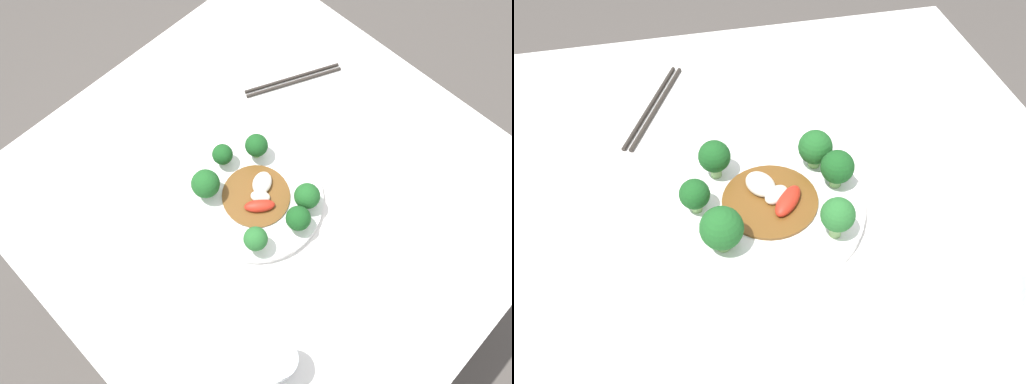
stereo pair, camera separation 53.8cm
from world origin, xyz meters
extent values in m
plane|color=#4C4742|center=(0.00, 0.00, 0.00)|extent=(8.00, 8.00, 0.00)
cube|color=silver|center=(0.00, 0.00, 0.37)|extent=(0.89, 0.92, 0.73)
cylinder|color=white|center=(-0.03, 0.01, 0.74)|extent=(0.26, 0.26, 0.02)
cylinder|color=#89B76B|center=(-0.10, -0.06, 0.76)|extent=(0.02, 0.02, 0.02)
sphere|color=#286B2D|center=(-0.10, -0.06, 0.79)|extent=(0.04, 0.04, 0.04)
cylinder|color=#7AAD5B|center=(0.02, -0.07, 0.76)|extent=(0.02, 0.02, 0.02)
sphere|color=#1E5B23|center=(0.02, -0.07, 0.78)|extent=(0.05, 0.05, 0.05)
cylinder|color=#7AAD5B|center=(-0.09, 0.08, 0.76)|extent=(0.02, 0.02, 0.02)
sphere|color=#1E5B23|center=(-0.09, 0.08, 0.79)|extent=(0.05, 0.05, 0.05)
cylinder|color=#89B76B|center=(-0.02, 0.11, 0.76)|extent=(0.01, 0.01, 0.02)
sphere|color=#19511E|center=(-0.02, 0.11, 0.78)|extent=(0.04, 0.04, 0.04)
cylinder|color=#89B76B|center=(0.03, 0.07, 0.76)|extent=(0.02, 0.02, 0.02)
sphere|color=#19511E|center=(0.03, 0.07, 0.79)|extent=(0.05, 0.05, 0.05)
cylinder|color=#70A356|center=(-0.02, -0.09, 0.76)|extent=(0.02, 0.02, 0.02)
sphere|color=#19511E|center=(-0.02, -0.09, 0.78)|extent=(0.05, 0.05, 0.05)
cylinder|color=brown|center=(-0.03, 0.01, 0.75)|extent=(0.13, 0.13, 0.00)
ellipsoid|color=red|center=(-0.04, -0.01, 0.76)|extent=(0.06, 0.06, 0.02)
ellipsoid|color=silver|center=(-0.01, 0.02, 0.76)|extent=(0.06, 0.05, 0.02)
ellipsoid|color=silver|center=(-0.03, 0.00, 0.76)|extent=(0.04, 0.05, 0.02)
cylinder|color=silver|center=(-0.22, -0.23, 0.78)|extent=(0.06, 0.06, 0.09)
cylinder|color=#2D2823|center=(0.23, 0.15, 0.74)|extent=(0.20, 0.10, 0.01)
cylinder|color=#2D2823|center=(0.23, 0.16, 0.74)|extent=(0.20, 0.10, 0.01)
camera|label=1|loc=(-0.31, -0.27, 1.62)|focal=35.00mm
camera|label=2|loc=(-0.46, 0.10, 1.26)|focal=35.00mm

